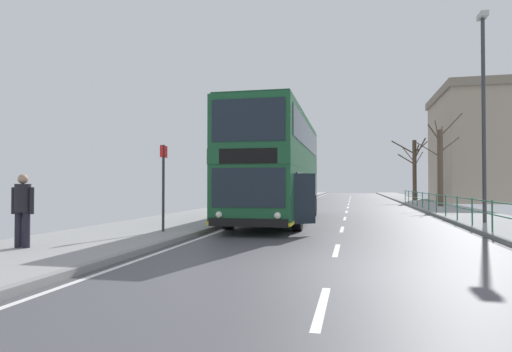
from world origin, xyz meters
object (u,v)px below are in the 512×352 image
at_px(bus_stop_sign_near, 163,178).
at_px(bare_tree_far_01, 414,167).
at_px(double_decker_bus_main, 278,167).
at_px(street_lamp_far_side, 484,101).
at_px(pedestrian_companion, 23,206).
at_px(bare_tree_far_00, 440,165).
at_px(background_building_00, 499,145).

bearing_deg(bus_stop_sign_near, bare_tree_far_01, 68.89).
distance_m(double_decker_bus_main, street_lamp_far_side, 8.24).
bearing_deg(double_decker_bus_main, bare_tree_far_01, 69.70).
xyz_separation_m(bus_stop_sign_near, street_lamp_far_side, (10.41, 5.50, 2.94)).
height_order(pedestrian_companion, bus_stop_sign_near, bus_stop_sign_near).
height_order(street_lamp_far_side, bare_tree_far_00, street_lamp_far_side).
xyz_separation_m(pedestrian_companion, bus_stop_sign_near, (1.64, 3.79, 0.69)).
bearing_deg(double_decker_bus_main, pedestrian_companion, -113.90).
bearing_deg(background_building_00, bus_stop_sign_near, -121.30).
height_order(double_decker_bus_main, bare_tree_far_01, bare_tree_far_01).
xyz_separation_m(double_decker_bus_main, pedestrian_companion, (-4.17, -9.41, -1.21)).
height_order(pedestrian_companion, street_lamp_far_side, street_lamp_far_side).
bearing_deg(background_building_00, double_decker_bus_main, -122.76).
distance_m(bus_stop_sign_near, background_building_00, 35.77).
distance_m(double_decker_bus_main, bare_tree_far_00, 14.99).
bearing_deg(pedestrian_companion, background_building_00, 59.53).
relative_size(street_lamp_far_side, bare_tree_far_01, 1.45).
distance_m(bus_stop_sign_near, bare_tree_far_00, 21.09).
bearing_deg(bare_tree_far_01, bare_tree_far_00, -88.55).
bearing_deg(bare_tree_far_00, double_decker_bus_main, -125.20).
relative_size(pedestrian_companion, background_building_00, 0.14).
distance_m(pedestrian_companion, bare_tree_far_00, 25.22).
xyz_separation_m(street_lamp_far_side, bare_tree_far_00, (0.75, 12.36, -1.87)).
bearing_deg(background_building_00, bare_tree_far_01, -163.92).
relative_size(pedestrian_companion, bus_stop_sign_near, 0.63).
relative_size(bus_stop_sign_near, bare_tree_far_00, 0.43).
height_order(pedestrian_companion, bare_tree_far_01, bare_tree_far_01).
relative_size(double_decker_bus_main, street_lamp_far_side, 1.43).
height_order(double_decker_bus_main, background_building_00, background_building_00).
bearing_deg(bus_stop_sign_near, background_building_00, 58.70).
bearing_deg(bare_tree_far_01, background_building_00, 16.08).
relative_size(bus_stop_sign_near, bare_tree_far_01, 0.48).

